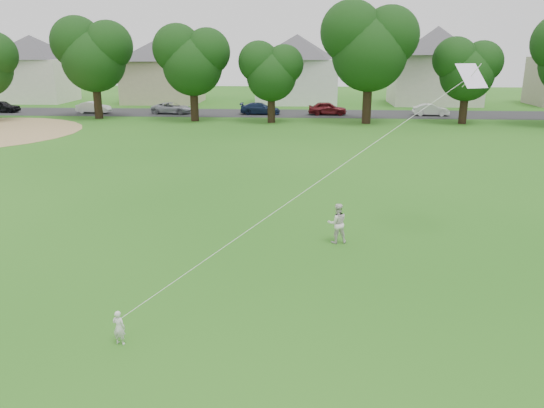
{
  "coord_description": "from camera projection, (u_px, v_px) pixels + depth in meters",
  "views": [
    {
      "loc": [
        1.09,
        -12.27,
        6.57
      ],
      "look_at": [
        0.19,
        2.0,
        2.3
      ],
      "focal_mm": 35.0,
      "sensor_mm": 36.0,
      "label": 1
    }
  ],
  "objects": [
    {
      "name": "parked_cars",
      "position": [
        210.0,
        108.0,
        53.22
      ],
      "size": [
        47.09,
        2.25,
        1.29
      ],
      "color": "black",
      "rests_on": "ground"
    },
    {
      "name": "house_row",
      "position": [
        313.0,
        60.0,
        61.86
      ],
      "size": [
        76.79,
        14.11,
        10.34
      ],
      "color": "white",
      "rests_on": "ground"
    },
    {
      "name": "tree_row",
      "position": [
        358.0,
        51.0,
        45.8
      ],
      "size": [
        80.65,
        9.3,
        10.64
      ],
      "color": "black",
      "rests_on": "ground"
    },
    {
      "name": "older_boy",
      "position": [
        337.0,
        223.0,
        18.26
      ],
      "size": [
        0.79,
        0.67,
        1.42
      ],
      "primitive_type": "imported",
      "rotation": [
        0.0,
        0.0,
        3.36
      ],
      "color": "silver",
      "rests_on": "ground"
    },
    {
      "name": "street",
      "position": [
        295.0,
        113.0,
        53.84
      ],
      "size": [
        90.0,
        7.0,
        0.01
      ],
      "primitive_type": "cube",
      "color": "#2D2D30",
      "rests_on": "ground"
    },
    {
      "name": "kite",
      "position": [
        327.0,
        175.0,
        14.72
      ],
      "size": [
        5.44,
        4.45,
        13.34
      ],
      "color": "white",
      "rests_on": "ground"
    },
    {
      "name": "toddler",
      "position": [
        119.0,
        328.0,
        12.06
      ],
      "size": [
        0.34,
        0.26,
        0.84
      ],
      "primitive_type": "imported",
      "rotation": [
        0.0,
        0.0,
        2.94
      ],
      "color": "silver",
      "rests_on": "ground"
    },
    {
      "name": "ground",
      "position": [
        260.0,
        311.0,
        13.68
      ],
      "size": [
        160.0,
        160.0,
        0.0
      ],
      "primitive_type": "plane",
      "color": "#1F5A14",
      "rests_on": "ground"
    }
  ]
}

